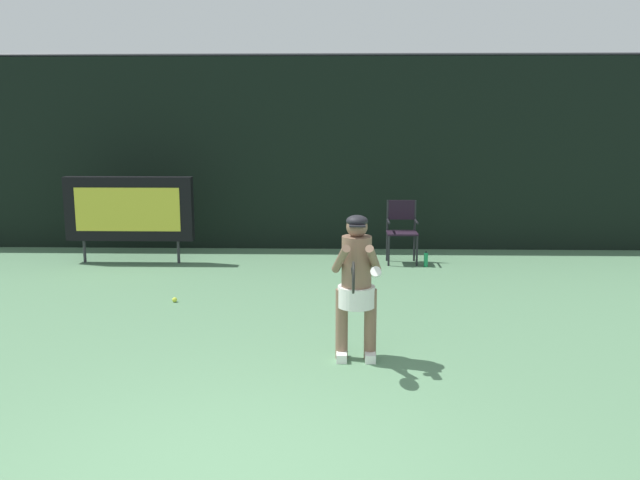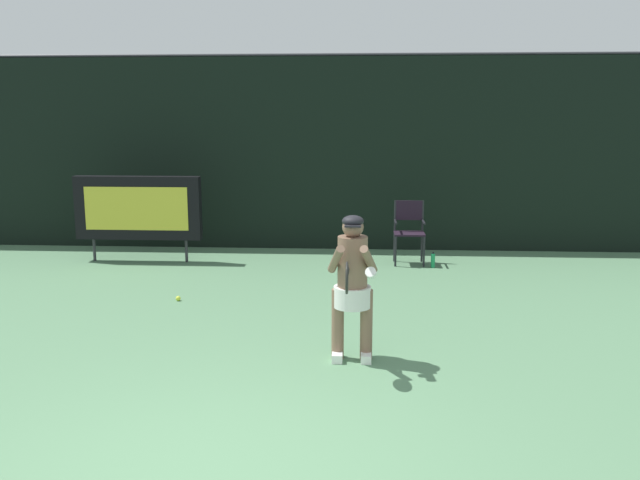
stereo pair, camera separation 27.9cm
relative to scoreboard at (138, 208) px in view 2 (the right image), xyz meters
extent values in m
cube|color=black|center=(2.76, 1.38, 0.85)|extent=(18.00, 0.12, 3.60)
cylinder|color=#38383D|center=(2.76, 1.38, 2.68)|extent=(18.00, 0.05, 0.05)
cube|color=black|center=(0.00, 0.00, 0.00)|extent=(2.20, 0.20, 1.10)
cube|color=gold|center=(0.00, -0.10, 0.00)|extent=(1.80, 0.01, 0.75)
cylinder|color=#2D2D33|center=(-0.82, 0.00, -0.75)|extent=(0.05, 0.05, 0.40)
cylinder|color=#2D2D33|center=(0.83, 0.00, -0.75)|extent=(0.05, 0.05, 0.40)
cylinder|color=black|center=(4.46, -0.14, -0.69)|extent=(0.04, 0.04, 0.52)
cylinder|color=black|center=(4.94, -0.14, -0.69)|extent=(0.04, 0.04, 0.52)
cylinder|color=black|center=(4.46, 0.27, -0.69)|extent=(0.04, 0.04, 0.52)
cylinder|color=black|center=(4.94, 0.27, -0.69)|extent=(0.04, 0.04, 0.52)
cube|color=black|center=(4.70, 0.06, -0.41)|extent=(0.52, 0.44, 0.03)
cylinder|color=black|center=(4.46, 0.27, -0.15)|extent=(0.04, 0.04, 0.56)
cylinder|color=black|center=(4.94, 0.27, -0.15)|extent=(0.04, 0.04, 0.56)
cube|color=black|center=(4.70, 0.27, -0.04)|extent=(0.48, 0.02, 0.34)
cylinder|color=black|center=(4.46, 0.06, -0.21)|extent=(0.04, 0.44, 0.04)
cylinder|color=black|center=(4.94, 0.06, -0.21)|extent=(0.04, 0.44, 0.04)
cylinder|color=#1A874D|center=(5.09, -0.18, -0.83)|extent=(0.07, 0.07, 0.24)
cylinder|color=black|center=(5.09, -0.18, -0.69)|extent=(0.03, 0.03, 0.03)
cube|color=white|center=(3.64, -4.63, -0.90)|extent=(0.11, 0.26, 0.09)
cube|color=white|center=(3.94, -4.63, -0.90)|extent=(0.11, 0.26, 0.09)
cylinder|color=brown|center=(3.64, -4.58, -0.57)|extent=(0.13, 0.13, 0.75)
cylinder|color=brown|center=(3.94, -4.58, -0.57)|extent=(0.13, 0.13, 0.75)
cylinder|color=silver|center=(3.79, -4.58, -0.27)|extent=(0.39, 0.39, 0.22)
cylinder|color=brown|center=(3.79, -4.58, 0.09)|extent=(0.31, 0.31, 0.56)
sphere|color=brown|center=(3.79, -4.58, 0.47)|extent=(0.22, 0.22, 0.22)
ellipsoid|color=black|center=(3.79, -4.58, 0.53)|extent=(0.22, 0.22, 0.12)
cube|color=black|center=(3.79, -4.68, 0.49)|extent=(0.17, 0.12, 0.02)
cylinder|color=brown|center=(3.62, -4.75, 0.16)|extent=(0.20, 0.48, 0.37)
cylinder|color=brown|center=(3.95, -4.75, 0.16)|extent=(0.20, 0.48, 0.37)
cylinder|color=white|center=(3.97, -4.87, 0.06)|extent=(0.13, 0.13, 0.12)
cylinder|color=black|center=(3.74, -4.82, 0.06)|extent=(0.03, 0.28, 0.03)
torus|color=black|center=(3.74, -5.12, 0.06)|extent=(0.02, 0.31, 0.31)
ellipsoid|color=silver|center=(3.74, -5.12, 0.06)|extent=(0.01, 0.26, 0.26)
sphere|color=#CCDB3D|center=(1.35, -2.48, -0.91)|extent=(0.07, 0.07, 0.07)
camera|label=1|loc=(3.59, -11.37, 1.59)|focal=37.75mm
camera|label=2|loc=(3.87, -11.36, 1.59)|focal=37.75mm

